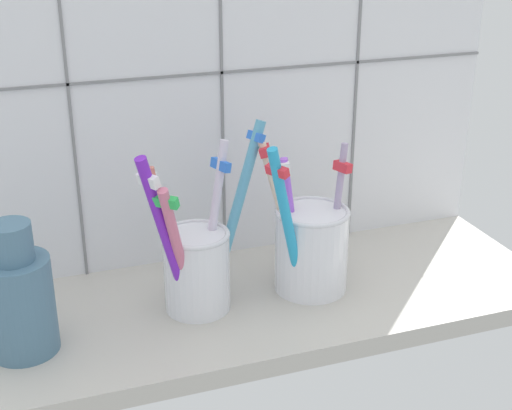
% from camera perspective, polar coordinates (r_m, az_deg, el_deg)
% --- Properties ---
extents(counter_slab, '(0.64, 0.22, 0.02)m').
position_cam_1_polar(counter_slab, '(0.77, -0.03, -7.83)').
color(counter_slab, '#BCB7AD').
rests_on(counter_slab, ground).
extents(tile_wall_back, '(0.64, 0.02, 0.45)m').
position_cam_1_polar(tile_wall_back, '(0.80, -2.92, 9.87)').
color(tile_wall_back, white).
rests_on(tile_wall_back, ground).
extents(toothbrush_cup_left, '(0.15, 0.09, 0.18)m').
position_cam_1_polar(toothbrush_cup_left, '(0.72, -4.66, -4.46)').
color(toothbrush_cup_left, white).
rests_on(toothbrush_cup_left, counter_slab).
extents(toothbrush_cup_right, '(0.11, 0.09, 0.18)m').
position_cam_1_polar(toothbrush_cup_right, '(0.76, 4.28, -3.19)').
color(toothbrush_cup_right, white).
rests_on(toothbrush_cup_right, counter_slab).
extents(ceramic_vase, '(0.06, 0.06, 0.13)m').
position_cam_1_polar(ceramic_vase, '(0.69, -18.05, -6.95)').
color(ceramic_vase, slate).
rests_on(ceramic_vase, counter_slab).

